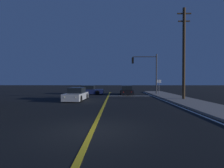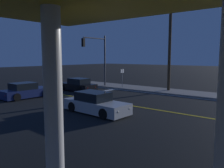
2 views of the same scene
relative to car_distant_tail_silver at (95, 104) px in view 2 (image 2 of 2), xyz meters
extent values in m
cube|color=gray|center=(11.05, -2.20, -0.51)|extent=(3.20, 33.58, 0.15)
cube|color=gold|center=(3.16, -2.20, -0.58)|extent=(0.20, 31.72, 0.01)
cube|color=white|center=(9.20, -2.20, -0.58)|extent=(0.16, 31.72, 0.01)
cube|color=white|center=(6.31, 5.63, -0.58)|extent=(6.28, 0.50, 0.01)
cube|color=#B2B5BA|center=(0.00, -0.07, -0.14)|extent=(1.90, 4.60, 0.68)
cube|color=black|center=(0.01, 0.21, 0.46)|extent=(1.56, 2.15, 0.60)
cylinder|color=black|center=(0.73, -1.50, -0.26)|extent=(0.25, 0.65, 0.64)
cylinder|color=black|center=(-0.86, -1.44, -0.26)|extent=(0.25, 0.65, 0.64)
cylinder|color=black|center=(0.85, 1.31, -0.26)|extent=(0.25, 0.65, 0.64)
cylinder|color=black|center=(-0.74, 1.37, -0.26)|extent=(0.25, 0.65, 0.64)
sphere|color=#FFF4CC|center=(0.43, -2.29, -0.06)|extent=(0.18, 0.18, 0.18)
sphere|color=#FFF4CC|center=(-0.63, -2.25, -0.06)|extent=(0.18, 0.18, 0.18)
sphere|color=red|center=(0.62, 2.13, -0.06)|extent=(0.14, 0.14, 0.14)
sphere|color=red|center=(-0.44, 2.17, -0.06)|extent=(0.14, 0.14, 0.14)
cube|color=black|center=(5.82, 8.01, -0.14)|extent=(1.84, 4.34, 0.68)
cube|color=black|center=(5.81, 7.75, 0.46)|extent=(1.55, 2.01, 0.60)
cylinder|color=black|center=(5.02, 9.36, -0.26)|extent=(0.23, 0.64, 0.64)
cylinder|color=black|center=(6.66, 9.33, -0.26)|extent=(0.23, 0.64, 0.64)
cylinder|color=black|center=(4.97, 6.69, -0.26)|extent=(0.23, 0.64, 0.64)
cylinder|color=black|center=(6.61, 6.66, -0.26)|extent=(0.23, 0.64, 0.64)
sphere|color=#FFF4CC|center=(5.31, 10.12, -0.06)|extent=(0.18, 0.18, 0.18)
sphere|color=#FFF4CC|center=(6.40, 10.10, -0.06)|extent=(0.18, 0.18, 0.18)
sphere|color=red|center=(5.23, 5.92, -0.06)|extent=(0.14, 0.14, 0.14)
sphere|color=red|center=(6.32, 5.90, -0.06)|extent=(0.14, 0.14, 0.14)
cube|color=navy|center=(0.19, 8.48, -0.14)|extent=(4.31, 1.97, 0.68)
cube|color=black|center=(-0.07, 8.49, 0.46)|extent=(2.00, 1.66, 0.60)
cylinder|color=black|center=(1.53, 9.33, -0.26)|extent=(0.64, 0.23, 0.64)
cylinder|color=black|center=(1.49, 7.57, -0.26)|extent=(0.64, 0.23, 0.64)
cylinder|color=black|center=(-1.12, 9.39, -0.26)|extent=(0.64, 0.23, 0.64)
cylinder|color=black|center=(-1.15, 7.63, -0.26)|extent=(0.64, 0.23, 0.64)
sphere|color=#FFF4CC|center=(2.28, 9.02, -0.06)|extent=(0.18, 0.18, 0.18)
sphere|color=#FFF4CC|center=(2.25, 7.85, -0.06)|extent=(0.18, 0.18, 0.18)
sphere|color=red|center=(-1.91, 7.94, -0.06)|extent=(0.14, 0.14, 0.14)
cylinder|color=#38383D|center=(10.25, 7.93, 2.44)|extent=(0.18, 0.18, 6.05)
cylinder|color=#38383D|center=(8.48, 7.93, 5.07)|extent=(3.53, 0.12, 0.12)
cube|color=black|center=(6.72, 7.93, 4.52)|extent=(0.28, 0.28, 0.90)
sphere|color=red|center=(6.72, 7.93, 4.79)|extent=(0.22, 0.22, 0.22)
sphere|color=#4C2D05|center=(6.72, 7.93, 4.52)|extent=(0.22, 0.22, 0.22)
sphere|color=#0A3814|center=(6.72, 7.93, 4.25)|extent=(0.22, 0.22, 0.22)
cylinder|color=#42301E|center=(11.35, 0.22, 4.28)|extent=(0.30, 0.30, 9.73)
cube|color=#42301E|center=(11.35, 0.22, 8.55)|extent=(1.45, 0.12, 0.12)
cube|color=#42301E|center=(11.35, 0.22, 7.75)|extent=(1.22, 0.12, 0.12)
cylinder|color=slate|center=(9.95, 5.13, 0.54)|extent=(0.06, 0.06, 2.25)
cube|color=white|center=(9.95, 5.13, 1.42)|extent=(0.56, 0.03, 0.40)
cylinder|color=silver|center=(-7.91, -6.26, 1.79)|extent=(0.36, 0.36, 4.74)
camera|label=1|loc=(4.11, -18.86, 1.46)|focal=28.79mm
camera|label=2|loc=(-10.56, -9.82, 3.00)|focal=36.57mm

